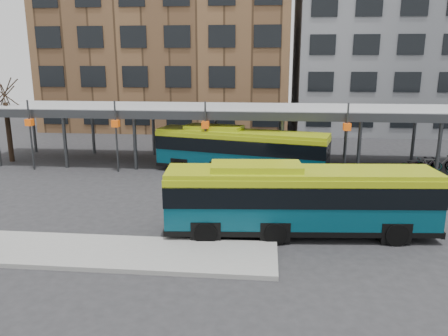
% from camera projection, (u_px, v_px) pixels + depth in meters
% --- Properties ---
extents(ground, '(120.00, 120.00, 0.00)m').
position_uv_depth(ground, '(242.00, 230.00, 19.42)').
color(ground, '#28282B').
rests_on(ground, ground).
extents(boarding_island, '(14.00, 3.00, 0.18)m').
position_uv_depth(boarding_island, '(97.00, 252.00, 17.03)').
color(boarding_island, gray).
rests_on(boarding_island, ground).
extents(canopy, '(40.00, 6.53, 4.80)m').
position_uv_depth(canopy, '(253.00, 111.00, 30.92)').
color(canopy, '#999B9E').
rests_on(canopy, ground).
extents(tree, '(1.64, 1.64, 5.60)m').
position_uv_depth(tree, '(9.00, 129.00, 32.16)').
color(tree, black).
rests_on(tree, ground).
extents(building_brick, '(26.00, 14.00, 22.00)m').
position_uv_depth(building_brick, '(171.00, 27.00, 48.67)').
color(building_brick, brown).
rests_on(building_brick, ground).
extents(building_grey, '(24.00, 14.00, 20.00)m').
position_uv_depth(building_grey, '(411.00, 35.00, 46.41)').
color(building_grey, slate).
rests_on(building_grey, ground).
extents(bus_front, '(11.58, 3.35, 3.15)m').
position_uv_depth(bus_front, '(299.00, 198.00, 18.64)').
color(bus_front, '#063C4C').
rests_on(bus_front, ground).
extents(bus_rear, '(11.65, 5.15, 3.14)m').
position_uv_depth(bus_rear, '(240.00, 149.00, 28.86)').
color(bus_rear, '#063C4C').
rests_on(bus_rear, ground).
extents(bike_rack, '(5.24, 1.50, 1.08)m').
position_uv_depth(bike_rack, '(437.00, 164.00, 29.75)').
color(bike_rack, slate).
rests_on(bike_rack, ground).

